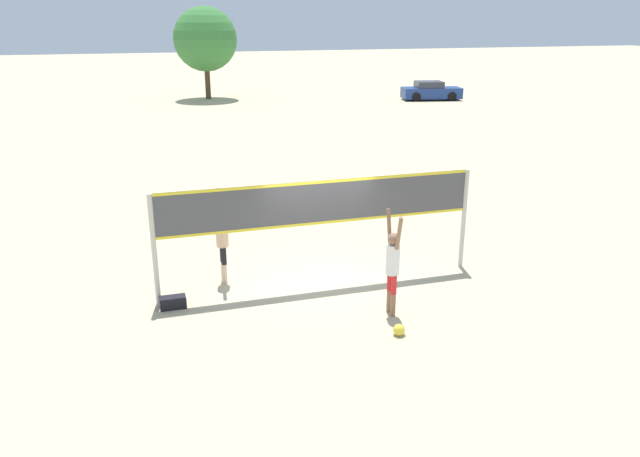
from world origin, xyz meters
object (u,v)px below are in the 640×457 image
object	(u,v)px
volleyball_net	(320,211)
gear_bag	(173,302)
player_spiker	(393,262)
tree_left_cluster	(205,39)
player_blocker	(222,235)
parked_car_near	(431,91)
volleyball	(399,330)

from	to	relation	value
volleyball_net	gear_bag	world-z (taller)	volleyball_net
player_spiker	tree_left_cluster	bearing A→B (deg)	-1.62
player_spiker	gear_bag	world-z (taller)	player_spiker
player_blocker	parked_car_near	xyz separation A→B (m)	(19.71, 28.88, -0.54)
player_blocker	tree_left_cluster	distance (m)	34.59
tree_left_cluster	volleyball	bearing A→B (deg)	-91.91
volleyball	tree_left_cluster	size ratio (longest dim) A/B	0.03
volleyball_net	player_blocker	size ratio (longest dim) A/B	3.35
parked_car_near	player_spiker	bearing A→B (deg)	-106.40
volleyball	parked_car_near	bearing A→B (deg)	62.48
parked_car_near	tree_left_cluster	world-z (taller)	tree_left_cluster
player_blocker	gear_bag	xyz separation A→B (m)	(-1.24, -0.98, -1.04)
volleyball_net	parked_car_near	world-z (taller)	volleyball_net
player_spiker	volleyball	distance (m)	1.40
gear_bag	parked_car_near	distance (m)	36.48
volleyball	gear_bag	distance (m)	4.79
gear_bag	parked_car_near	size ratio (longest dim) A/B	0.12
gear_bag	parked_car_near	xyz separation A→B (m)	(20.95, 29.87, 0.50)
player_blocker	volleyball	distance (m)	4.63
player_spiker	player_blocker	bearing A→B (deg)	49.35
volleyball	parked_car_near	distance (m)	36.54
player_blocker	tree_left_cluster	size ratio (longest dim) A/B	0.33
player_spiker	player_blocker	distance (m)	4.02
volleyball_net	player_spiker	bearing A→B (deg)	-63.32
volleyball_net	gear_bag	size ratio (longest dim) A/B	13.61
volleyball_net	player_blocker	bearing A→B (deg)	161.00
volleyball_net	gear_bag	xyz separation A→B (m)	(-3.33, -0.26, -1.65)
volleyball_net	player_spiker	distance (m)	2.20
volleyball_net	player_spiker	xyz separation A→B (m)	(0.95, -1.90, -0.60)
player_blocker	tree_left_cluster	xyz separation A→B (m)	(4.09, 34.21, 3.12)
volleyball_net	parked_car_near	distance (m)	34.47
player_spiker	tree_left_cluster	size ratio (longest dim) A/B	0.33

